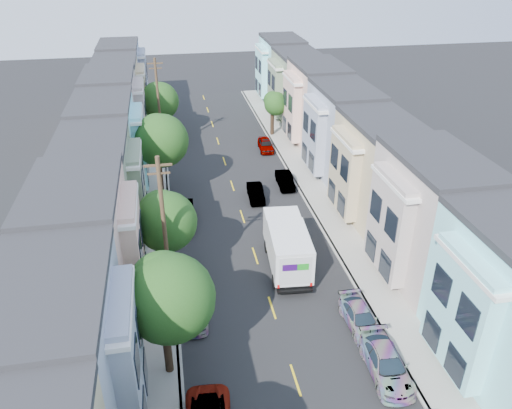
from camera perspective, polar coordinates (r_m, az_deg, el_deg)
The scene contains 24 objects.
ground at distance 32.61m, azimuth 1.84°, elevation -11.73°, with size 160.00×160.00×0.00m, color black.
road_slab at distance 44.92m, azimuth -2.18°, elevation 0.48°, with size 12.00×70.00×0.02m, color black.
curb_left at distance 44.55m, azimuth -9.89°, elevation -0.11°, with size 0.30×70.00×0.15m, color gray.
curb_right at distance 46.04m, azimuth 5.29°, elevation 1.20°, with size 0.30×70.00×0.15m, color gray.
sidewalk_left at distance 44.58m, azimuth -11.56°, elevation -0.26°, with size 2.60×70.00×0.15m, color gray.
sidewalk_right at distance 46.38m, azimuth 6.84°, elevation 1.33°, with size 2.60×70.00×0.15m, color gray.
centerline at distance 44.93m, azimuth -2.18°, elevation 0.47°, with size 0.12×70.00×0.01m, color gold.
townhouse_row_left at distance 44.93m, azimuth -16.38°, elevation -0.76°, with size 5.00×70.00×8.50m, color tan.
townhouse_row_right at distance 47.61m, azimuth 11.21°, elevation 1.61°, with size 5.00×70.00×8.50m, color tan.
tree_b at distance 25.76m, azimuth -10.03°, elevation -10.57°, with size 4.63×4.63×7.32m.
tree_c at distance 33.44m, azimuth -10.38°, elevation -2.00°, with size 4.10×4.10×6.43m.
tree_d at distance 44.43m, azimuth -10.86°, elevation 7.13°, with size 4.70×4.70×7.66m.
tree_e at distance 59.32m, azimuth -11.02°, elevation 11.51°, with size 4.32×4.32×6.50m.
tree_far_r at distance 59.05m, azimuth 2.17°, elevation 11.38°, with size 2.74×2.74×5.21m.
utility_pole_near at distance 30.74m, azimuth -10.38°, elevation -3.18°, with size 1.60×0.26×10.00m.
utility_pole_far at distance 54.68m, azimuth -11.03°, elevation 10.99°, with size 1.60×0.26×10.00m.
fedex_truck at distance 35.22m, azimuth 3.57°, elevation -4.68°, with size 2.62×6.81×3.27m.
lead_sedan at distance 44.84m, azimuth -0.03°, elevation 1.32°, with size 1.30×3.69×1.23m, color black.
parked_left_c at distance 31.75m, azimuth -7.01°, elevation -11.84°, with size 1.70×4.06×1.22m, color #ADADAD.
parked_left_d at distance 41.44m, azimuth -8.25°, elevation -1.20°, with size 1.61×4.56×1.52m, color #310803.
parked_right_a at distance 29.02m, azimuth 14.66°, elevation -17.23°, with size 1.93×4.59×1.38m, color #434B50.
parked_right_b at distance 31.56m, azimuth 11.85°, elevation -12.62°, with size 1.71×4.07×1.22m, color #B6B7C0.
parked_right_c at distance 47.27m, azimuth 3.33°, elevation 2.78°, with size 1.33×3.76×1.25m, color black.
parked_right_d at distance 55.54m, azimuth 1.10°, elevation 6.84°, with size 1.51×3.94×1.28m, color #101A37.
Camera 1 is at (-5.56, -24.34, 20.98)m, focal length 35.00 mm.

